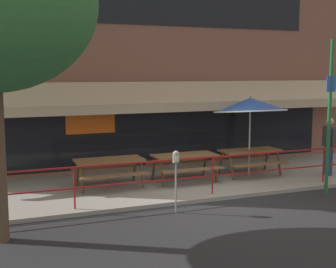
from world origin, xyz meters
The scene contains 11 objects.
ground_plane centered at (0.00, 0.00, 0.00)m, with size 120.00×120.00×0.00m, color #232326.
patio_deck centered at (0.00, 2.00, 0.05)m, with size 15.00×4.00×0.10m, color gray.
restaurant_building centered at (0.00, 4.22, 3.74)m, with size 15.00×1.60×7.54m.
patio_railing centered at (0.00, 0.30, 0.80)m, with size 13.84×0.04×0.97m.
picnic_table_left centered at (-2.22, 1.95, 0.71)m, with size 1.80×1.42×0.76m.
picnic_table_centre centered at (-0.09, 1.85, 0.71)m, with size 1.80×1.42×0.76m.
picnic_table_right centered at (2.04, 1.85, 0.71)m, with size 1.80×1.42×0.76m.
patio_umbrella_right centered at (2.04, 1.90, 2.18)m, with size 2.14×2.14×2.40m.
pedestrian_walking centered at (4.22, 1.00, 1.06)m, with size 0.31×0.61×1.71m.
parking_meter_near centered at (-1.33, -0.51, 1.15)m, with size 0.15×0.16×1.42m.
street_sign_pole centered at (2.92, -0.45, 2.04)m, with size 0.28×0.09×3.96m.
Camera 1 is at (-5.29, -9.92, 3.16)m, focal length 50.00 mm.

